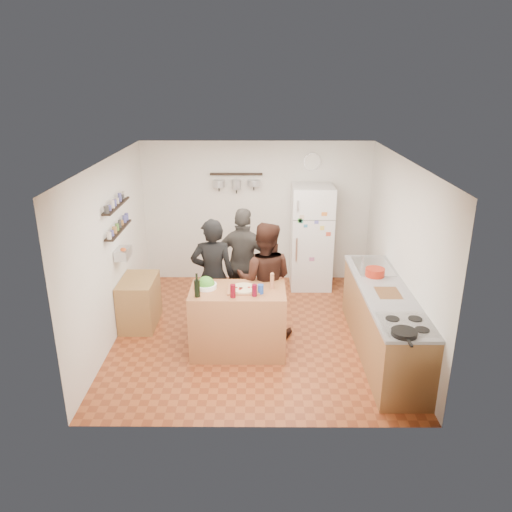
{
  "coord_description": "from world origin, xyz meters",
  "views": [
    {
      "loc": [
        0.04,
        -6.49,
        3.55
      ],
      "look_at": [
        0.0,
        0.1,
        1.15
      ],
      "focal_mm": 35.0,
      "sensor_mm": 36.0,
      "label": 1
    }
  ],
  "objects_px": {
    "prep_island": "(238,321)",
    "wine_bottle": "(197,288)",
    "fridge": "(311,237)",
    "salad_bowl": "(206,286)",
    "red_bowl": "(375,272)",
    "skillet": "(404,333)",
    "person_left": "(213,276)",
    "person_center": "(265,280)",
    "pepper_mill": "(272,282)",
    "person_back": "(244,264)",
    "counter_run": "(383,322)",
    "salt_canister": "(261,289)",
    "wall_clock": "(312,162)",
    "side_table": "(139,302)"
  },
  "relations": [
    {
      "from": "wine_bottle",
      "to": "person_left",
      "type": "bearing_deg",
      "value": 81.66
    },
    {
      "from": "wine_bottle",
      "to": "pepper_mill",
      "type": "relative_size",
      "value": 1.28
    },
    {
      "from": "pepper_mill",
      "to": "person_back",
      "type": "xyz_separation_m",
      "value": [
        -0.39,
        1.02,
        -0.14
      ]
    },
    {
      "from": "prep_island",
      "to": "person_back",
      "type": "relative_size",
      "value": 0.73
    },
    {
      "from": "wine_bottle",
      "to": "counter_run",
      "type": "distance_m",
      "value": 2.51
    },
    {
      "from": "pepper_mill",
      "to": "counter_run",
      "type": "distance_m",
      "value": 1.58
    },
    {
      "from": "salt_canister",
      "to": "red_bowl",
      "type": "height_order",
      "value": "same"
    },
    {
      "from": "salt_canister",
      "to": "red_bowl",
      "type": "xyz_separation_m",
      "value": [
        1.59,
        0.58,
        0.0
      ]
    },
    {
      "from": "prep_island",
      "to": "wine_bottle",
      "type": "distance_m",
      "value": 0.79
    },
    {
      "from": "skillet",
      "to": "fridge",
      "type": "distance_m",
      "value": 3.55
    },
    {
      "from": "pepper_mill",
      "to": "fridge",
      "type": "distance_m",
      "value": 2.35
    },
    {
      "from": "person_center",
      "to": "red_bowl",
      "type": "height_order",
      "value": "person_center"
    },
    {
      "from": "side_table",
      "to": "person_back",
      "type": "bearing_deg",
      "value": 10.89
    },
    {
      "from": "wine_bottle",
      "to": "person_back",
      "type": "xyz_separation_m",
      "value": [
        0.56,
        1.29,
        -0.16
      ]
    },
    {
      "from": "side_table",
      "to": "person_left",
      "type": "bearing_deg",
      "value": -8.1
    },
    {
      "from": "red_bowl",
      "to": "salad_bowl",
      "type": "bearing_deg",
      "value": -170.01
    },
    {
      "from": "counter_run",
      "to": "salt_canister",
      "type": "bearing_deg",
      "value": -176.68
    },
    {
      "from": "skillet",
      "to": "red_bowl",
      "type": "xyz_separation_m",
      "value": [
        0.05,
        1.67,
        0.03
      ]
    },
    {
      "from": "person_left",
      "to": "person_center",
      "type": "bearing_deg",
      "value": 167.62
    },
    {
      "from": "wine_bottle",
      "to": "wall_clock",
      "type": "xyz_separation_m",
      "value": [
        1.69,
        2.82,
        1.13
      ]
    },
    {
      "from": "salad_bowl",
      "to": "skillet",
      "type": "height_order",
      "value": "skillet"
    },
    {
      "from": "person_center",
      "to": "wall_clock",
      "type": "height_order",
      "value": "wall_clock"
    },
    {
      "from": "salad_bowl",
      "to": "person_center",
      "type": "relative_size",
      "value": 0.17
    },
    {
      "from": "prep_island",
      "to": "fridge",
      "type": "distance_m",
      "value": 2.6
    },
    {
      "from": "salad_bowl",
      "to": "red_bowl",
      "type": "bearing_deg",
      "value": 9.99
    },
    {
      "from": "wine_bottle",
      "to": "salt_canister",
      "type": "distance_m",
      "value": 0.81
    },
    {
      "from": "fridge",
      "to": "wine_bottle",
      "type": "bearing_deg",
      "value": -124.04
    },
    {
      "from": "pepper_mill",
      "to": "person_back",
      "type": "relative_size",
      "value": 0.1
    },
    {
      "from": "salad_bowl",
      "to": "counter_run",
      "type": "height_order",
      "value": "salad_bowl"
    },
    {
      "from": "counter_run",
      "to": "side_table",
      "type": "xyz_separation_m",
      "value": [
        -3.44,
        0.79,
        -0.09
      ]
    },
    {
      "from": "red_bowl",
      "to": "side_table",
      "type": "relative_size",
      "value": 0.33
    },
    {
      "from": "salad_bowl",
      "to": "red_bowl",
      "type": "relative_size",
      "value": 1.07
    },
    {
      "from": "prep_island",
      "to": "salad_bowl",
      "type": "bearing_deg",
      "value": 173.21
    },
    {
      "from": "pepper_mill",
      "to": "wall_clock",
      "type": "bearing_deg",
      "value": 73.94
    },
    {
      "from": "side_table",
      "to": "person_center",
      "type": "bearing_deg",
      "value": -8.29
    },
    {
      "from": "wine_bottle",
      "to": "pepper_mill",
      "type": "height_order",
      "value": "wine_bottle"
    },
    {
      "from": "skillet",
      "to": "wall_clock",
      "type": "bearing_deg",
      "value": 99.65
    },
    {
      "from": "salad_bowl",
      "to": "red_bowl",
      "type": "height_order",
      "value": "red_bowl"
    },
    {
      "from": "person_left",
      "to": "counter_run",
      "type": "bearing_deg",
      "value": 160.87
    },
    {
      "from": "person_back",
      "to": "counter_run",
      "type": "relative_size",
      "value": 0.65
    },
    {
      "from": "wine_bottle",
      "to": "fridge",
      "type": "height_order",
      "value": "fridge"
    },
    {
      "from": "wall_clock",
      "to": "side_table",
      "type": "xyz_separation_m",
      "value": [
        -2.69,
        -1.84,
        -1.78
      ]
    },
    {
      "from": "salad_bowl",
      "to": "salt_canister",
      "type": "relative_size",
      "value": 2.34
    },
    {
      "from": "person_back",
      "to": "red_bowl",
      "type": "bearing_deg",
      "value": 174.36
    },
    {
      "from": "pepper_mill",
      "to": "salt_canister",
      "type": "bearing_deg",
      "value": -131.42
    },
    {
      "from": "person_back",
      "to": "wall_clock",
      "type": "relative_size",
      "value": 5.74
    },
    {
      "from": "skillet",
      "to": "fridge",
      "type": "xyz_separation_m",
      "value": [
        -0.65,
        3.49,
        -0.05
      ]
    },
    {
      "from": "red_bowl",
      "to": "wall_clock",
      "type": "distance_m",
      "value": 2.55
    },
    {
      "from": "prep_island",
      "to": "salad_bowl",
      "type": "xyz_separation_m",
      "value": [
        -0.42,
        0.05,
        0.48
      ]
    },
    {
      "from": "wine_bottle",
      "to": "skillet",
      "type": "distance_m",
      "value": 2.54
    }
  ]
}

